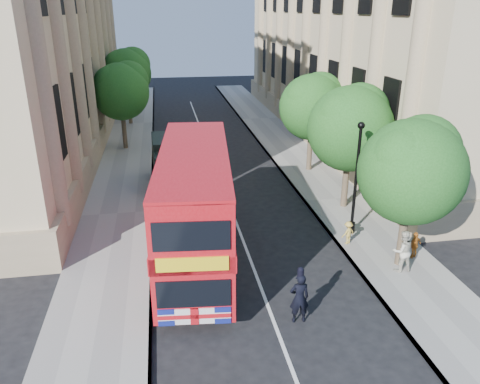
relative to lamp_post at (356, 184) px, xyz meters
name	(u,v)px	position (x,y,z in m)	size (l,w,h in m)	color
ground	(276,328)	(-5.00, -6.00, -2.51)	(120.00, 120.00, 0.00)	black
pavement_right	(335,200)	(0.75, 4.00, -2.45)	(3.50, 80.00, 0.12)	gray
pavement_left	(118,214)	(-10.75, 4.00, -2.45)	(3.50, 80.00, 0.12)	gray
building_right	(379,18)	(8.80, 18.00, 6.49)	(12.00, 38.00, 18.00)	#C3B387
tree_right_near	(413,166)	(0.84, -2.97, 1.74)	(4.00, 4.00, 6.08)	#473828
tree_right_mid	(351,124)	(0.84, 3.03, 1.93)	(4.20, 4.20, 6.37)	#473828
tree_right_far	(313,104)	(0.84, 9.03, 1.80)	(4.00, 4.00, 6.15)	#473828
tree_left_far	(121,88)	(-10.96, 16.03, 1.93)	(4.00, 4.00, 6.30)	#473828
tree_left_back	(127,70)	(-10.96, 24.03, 2.20)	(4.20, 4.20, 6.65)	#473828
lamp_post	(356,184)	(0.00, 0.00, 0.00)	(0.32, 0.32, 5.16)	black
double_decker_bus	(195,203)	(-7.15, -1.09, 0.01)	(3.53, 10.05, 4.55)	#B10C13
box_van	(171,163)	(-7.90, 8.03, -1.19)	(2.12, 4.79, 2.69)	black
police_constable	(299,298)	(-4.19, -5.75, -1.61)	(0.65, 0.43, 1.79)	black
woman_pedestrian	(402,251)	(0.60, -3.49, -1.54)	(0.83, 0.65, 1.70)	beige
child_a	(415,245)	(1.63, -2.64, -1.82)	(0.67, 0.28, 1.15)	#BF6D21
child_b	(348,233)	(-0.58, -0.99, -1.88)	(0.67, 0.38, 1.03)	gold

